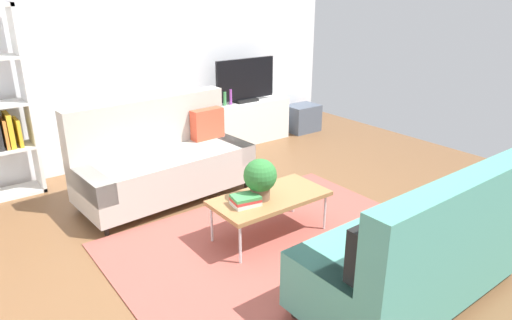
# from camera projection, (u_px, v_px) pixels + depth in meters

# --- Properties ---
(ground_plane) EXTENTS (7.68, 7.68, 0.00)m
(ground_plane) POSITION_uv_depth(u_px,v_px,m) (262.00, 236.00, 4.36)
(ground_plane) COLOR brown
(wall_far) EXTENTS (6.40, 0.12, 2.90)m
(wall_far) POSITION_uv_depth(u_px,v_px,m) (133.00, 52.00, 5.96)
(wall_far) COLOR silver
(wall_far) RESTS_ON ground_plane
(area_rug) EXTENTS (2.90, 2.20, 0.01)m
(area_rug) POSITION_uv_depth(u_px,v_px,m) (279.00, 245.00, 4.18)
(area_rug) COLOR #9E4C42
(area_rug) RESTS_ON ground_plane
(couch_beige) EXTENTS (1.95, 0.97, 1.10)m
(couch_beige) POSITION_uv_depth(u_px,v_px,m) (163.00, 160.00, 5.06)
(couch_beige) COLOR #B2ADA3
(couch_beige) RESTS_ON ground_plane
(couch_green) EXTENTS (1.91, 0.87, 1.10)m
(couch_green) POSITION_uv_depth(u_px,v_px,m) (422.00, 250.00, 3.30)
(couch_green) COLOR teal
(couch_green) RESTS_ON ground_plane
(coffee_table) EXTENTS (1.10, 0.56, 0.42)m
(coffee_table) POSITION_uv_depth(u_px,v_px,m) (270.00, 199.00, 4.22)
(coffee_table) COLOR #9E7042
(coffee_table) RESTS_ON ground_plane
(tv_console) EXTENTS (1.40, 0.44, 0.64)m
(tv_console) POSITION_uv_depth(u_px,v_px,m) (245.00, 122.00, 6.97)
(tv_console) COLOR silver
(tv_console) RESTS_ON ground_plane
(tv) EXTENTS (1.00, 0.20, 0.64)m
(tv) POSITION_uv_depth(u_px,v_px,m) (245.00, 81.00, 6.73)
(tv) COLOR black
(tv) RESTS_ON tv_console
(storage_trunk) EXTENTS (0.52, 0.40, 0.44)m
(storage_trunk) POSITION_uv_depth(u_px,v_px,m) (302.00, 118.00, 7.54)
(storage_trunk) COLOR #4C5666
(storage_trunk) RESTS_ON ground_plane
(potted_plant) EXTENTS (0.30, 0.30, 0.38)m
(potted_plant) POSITION_uv_depth(u_px,v_px,m) (260.00, 177.00, 4.09)
(potted_plant) COLOR brown
(potted_plant) RESTS_ON coffee_table
(table_book_0) EXTENTS (0.26, 0.21, 0.04)m
(table_book_0) POSITION_uv_depth(u_px,v_px,m) (246.00, 203.00, 4.03)
(table_book_0) COLOR silver
(table_book_0) RESTS_ON coffee_table
(table_book_1) EXTENTS (0.27, 0.22, 0.03)m
(table_book_1) POSITION_uv_depth(u_px,v_px,m) (246.00, 200.00, 4.02)
(table_book_1) COLOR red
(table_book_1) RESTS_ON table_book_0
(table_book_2) EXTENTS (0.27, 0.22, 0.03)m
(table_book_2) POSITION_uv_depth(u_px,v_px,m) (246.00, 197.00, 4.01)
(table_book_2) COLOR #3F8C4C
(table_book_2) RESTS_ON table_book_1
(vase_0) EXTENTS (0.13, 0.13, 0.16)m
(vase_0) POSITION_uv_depth(u_px,v_px,m) (210.00, 101.00, 6.54)
(vase_0) COLOR silver
(vase_0) RESTS_ON tv_console
(bottle_0) EXTENTS (0.05, 0.05, 0.20)m
(bottle_0) POSITION_uv_depth(u_px,v_px,m) (225.00, 99.00, 6.57)
(bottle_0) COLOR #3F8C4C
(bottle_0) RESTS_ON tv_console
(bottle_1) EXTENTS (0.04, 0.04, 0.23)m
(bottle_1) POSITION_uv_depth(u_px,v_px,m) (230.00, 97.00, 6.63)
(bottle_1) COLOR purple
(bottle_1) RESTS_ON tv_console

